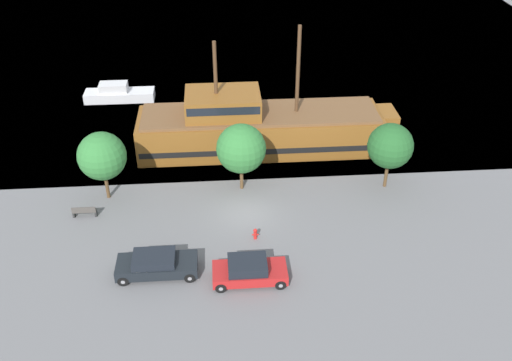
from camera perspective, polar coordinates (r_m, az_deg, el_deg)
name	(u,v)px	position (r m, az deg, el deg)	size (l,w,h in m)	color
ground_plane	(246,212)	(38.82, -0.97, -3.14)	(160.00, 160.00, 0.00)	slate
water_surface	(226,16)	(78.71, -3.01, 16.08)	(80.00, 80.00, 0.00)	slate
pirate_ship	(258,127)	(45.31, 0.16, 5.36)	(20.41, 5.01, 9.99)	brown
moored_boat_dockside	(118,94)	(55.52, -13.59, 8.44)	(6.42, 1.89, 1.69)	silver
parked_car_curb_front	(249,271)	(33.15, -0.70, -9.01)	(4.29, 1.97, 1.45)	#B21E1E
parked_car_curb_mid	(156,264)	(34.09, -9.92, -8.26)	(4.71, 1.99, 1.35)	black
fire_hydrant	(255,233)	(36.27, -0.08, -5.31)	(0.42, 0.25, 0.76)	red
bench_promenade_east	(84,211)	(39.80, -16.79, -2.98)	(1.58, 0.45, 0.85)	#4C4742
tree_row_east	(102,156)	(39.80, -15.16, 2.37)	(3.31, 3.31, 5.02)	brown
tree_row_mideast	(241,149)	(39.48, -1.50, 3.21)	(3.48, 3.48, 5.02)	brown
tree_row_midwest	(390,146)	(40.76, 13.28, 3.37)	(3.20, 3.20, 4.94)	brown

